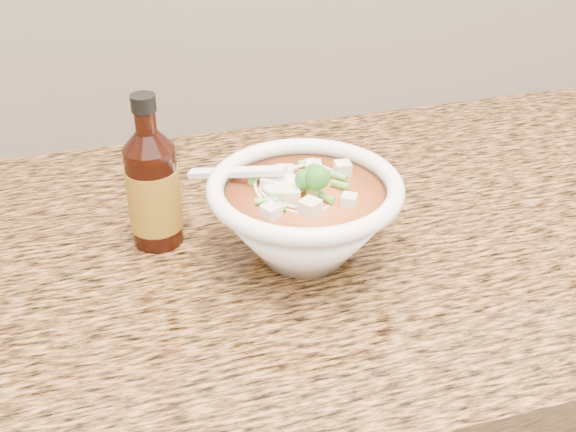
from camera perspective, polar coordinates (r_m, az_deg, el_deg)
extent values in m
cube|color=olive|center=(0.95, 8.51, -0.94)|extent=(4.00, 0.68, 0.04)
cylinder|color=white|center=(0.85, 1.29, -2.80)|extent=(0.09, 0.09, 0.01)
torus|color=white|center=(0.81, 1.37, 2.29)|extent=(0.22, 0.22, 0.02)
torus|color=beige|center=(0.80, 0.45, 1.61)|extent=(0.15, 0.15, 0.00)
torus|color=beige|center=(0.82, 1.91, 2.27)|extent=(0.09, 0.09, 0.00)
torus|color=beige|center=(0.82, 1.04, 1.94)|extent=(0.08, 0.08, 0.00)
torus|color=beige|center=(0.81, 0.04, 1.23)|extent=(0.14, 0.14, 0.00)
torus|color=beige|center=(0.81, 0.24, 1.35)|extent=(0.13, 0.13, 0.00)
torus|color=beige|center=(0.80, 1.61, 0.73)|extent=(0.12, 0.12, 0.00)
torus|color=beige|center=(0.82, 1.44, 1.60)|extent=(0.11, 0.11, 0.00)
cube|color=silver|center=(0.79, 0.99, 1.46)|extent=(0.02, 0.02, 0.02)
cube|color=silver|center=(0.81, -0.54, 2.17)|extent=(0.02, 0.02, 0.02)
cube|color=silver|center=(0.86, 2.13, 4.10)|extent=(0.02, 0.02, 0.02)
cube|color=silver|center=(0.78, 1.82, 0.97)|extent=(0.03, 0.03, 0.02)
cube|color=silver|center=(0.84, 4.15, 3.36)|extent=(0.02, 0.02, 0.02)
cube|color=silver|center=(0.83, 0.20, 2.96)|extent=(0.02, 0.02, 0.02)
cube|color=silver|center=(0.85, 1.61, 3.73)|extent=(0.02, 0.02, 0.02)
cube|color=silver|center=(0.83, 4.72, 2.82)|extent=(0.02, 0.02, 0.02)
cube|color=silver|center=(0.83, -2.54, 3.09)|extent=(0.02, 0.02, 0.02)
cube|color=silver|center=(0.78, 2.37, 0.88)|extent=(0.02, 0.02, 0.02)
ellipsoid|color=#196014|center=(0.79, 2.03, 2.81)|extent=(0.04, 0.04, 0.04)
cylinder|color=#57B345|center=(0.77, -2.00, 0.56)|extent=(0.02, 0.02, 0.01)
cylinder|color=#57B345|center=(0.76, -2.39, 0.30)|extent=(0.02, 0.02, 0.01)
cylinder|color=#57B345|center=(0.86, 0.54, 4.06)|extent=(0.02, 0.02, 0.01)
cylinder|color=#57B345|center=(0.86, 3.67, 4.14)|extent=(0.02, 0.02, 0.01)
cylinder|color=#57B345|center=(0.84, 0.22, 3.39)|extent=(0.02, 0.02, 0.01)
cylinder|color=#57B345|center=(0.82, 3.43, 2.50)|extent=(0.02, 0.02, 0.01)
cylinder|color=#57B345|center=(0.80, 3.70, 1.93)|extent=(0.02, 0.02, 0.01)
cylinder|color=#57B345|center=(0.80, 5.62, 1.82)|extent=(0.02, 0.02, 0.01)
ellipsoid|color=white|center=(0.81, -0.33, 2.43)|extent=(0.05, 0.05, 0.02)
cube|color=white|center=(0.83, -4.10, 3.48)|extent=(0.11, 0.08, 0.03)
cylinder|color=#330E06|center=(0.86, -10.55, 1.58)|extent=(0.07, 0.07, 0.13)
cylinder|color=#330E06|center=(0.82, -11.21, 7.35)|extent=(0.03, 0.03, 0.03)
cylinder|color=black|center=(0.81, -11.37, 8.76)|extent=(0.03, 0.03, 0.02)
cylinder|color=red|center=(0.86, -10.53, 1.44)|extent=(0.07, 0.07, 0.08)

